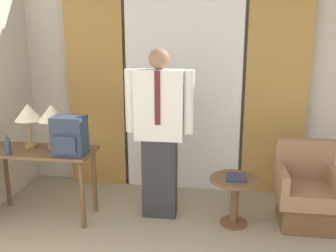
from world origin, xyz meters
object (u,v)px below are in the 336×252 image
at_px(table_lamp_right, 52,114).
at_px(book, 236,177).
at_px(side_table, 235,193).
at_px(bottle_near_edge, 8,146).
at_px(table_lamp_left, 28,114).
at_px(desk, 40,161).
at_px(person, 160,129).
at_px(armchair, 305,194).
at_px(backpack, 69,136).

distance_m(table_lamp_right, book, 2.00).
relative_size(side_table, book, 2.45).
height_order(bottle_near_edge, book, bottle_near_edge).
relative_size(table_lamp_left, side_table, 0.91).
xyz_separation_m(desk, person, (1.24, 0.20, 0.34)).
relative_size(table_lamp_left, armchair, 0.55).
bearing_deg(bottle_near_edge, backpack, 6.21).
relative_size(table_lamp_right, backpack, 1.20).
bearing_deg(table_lamp_left, bottle_near_edge, -112.82).
bearing_deg(backpack, desk, 164.86).
height_order(backpack, armchair, backpack).
bearing_deg(table_lamp_right, table_lamp_left, 180.00).
bearing_deg(desk, bottle_near_edge, -143.81).
height_order(table_lamp_right, side_table, table_lamp_right).
xyz_separation_m(desk, book, (2.04, 0.10, -0.10)).
relative_size(table_lamp_right, bottle_near_edge, 2.34).
xyz_separation_m(side_table, book, (0.00, -0.01, 0.18)).
distance_m(desk, bottle_near_edge, 0.36).
height_order(table_lamp_left, person, person).
xyz_separation_m(table_lamp_left, table_lamp_right, (0.26, 0.00, 0.00)).
xyz_separation_m(bottle_near_edge, armchair, (3.00, 0.40, -0.51)).
xyz_separation_m(table_lamp_left, armchair, (2.89, 0.15, -0.79)).
xyz_separation_m(table_lamp_right, side_table, (1.91, 0.03, -0.77)).
bearing_deg(desk, backpack, -15.14).
bearing_deg(armchair, bottle_near_edge, -172.35).
bearing_deg(backpack, armchair, 8.03).
relative_size(table_lamp_right, book, 2.22).
distance_m(desk, book, 2.05).
bearing_deg(backpack, table_lamp_right, 144.16).
bearing_deg(side_table, armchair, 9.29).
distance_m(bottle_near_edge, book, 2.32).
xyz_separation_m(table_lamp_right, book, (1.91, 0.02, -0.59)).
relative_size(table_lamp_left, book, 2.22).
relative_size(desk, table_lamp_right, 2.46).
distance_m(desk, table_lamp_right, 0.51).
xyz_separation_m(desk, side_table, (2.04, 0.11, -0.28)).
distance_m(person, armchair, 1.65).
bearing_deg(armchair, side_table, -170.71).
bearing_deg(side_table, book, -76.24).
distance_m(table_lamp_right, armchair, 2.75).
bearing_deg(book, armchair, 10.16).
relative_size(table_lamp_right, armchair, 0.55).
relative_size(desk, person, 0.64).
distance_m(table_lamp_left, book, 2.25).
bearing_deg(bottle_near_edge, book, 6.85).
distance_m(table_lamp_right, side_table, 2.06).
relative_size(backpack, book, 1.86).
relative_size(backpack, side_table, 0.76).
xyz_separation_m(table_lamp_left, side_table, (2.17, 0.03, -0.77)).
bearing_deg(armchair, book, -169.84).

